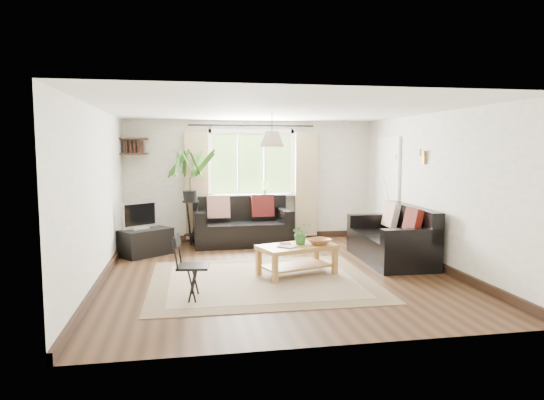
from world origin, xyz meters
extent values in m
plane|color=black|center=(0.00, 0.00, 0.00)|extent=(5.50, 5.50, 0.00)
plane|color=white|center=(0.00, 0.00, 2.40)|extent=(5.50, 5.50, 0.00)
cube|color=beige|center=(0.00, 2.75, 1.20)|extent=(5.00, 0.02, 2.40)
cube|color=beige|center=(0.00, -2.75, 1.20)|extent=(5.00, 0.02, 2.40)
cube|color=beige|center=(-2.50, 0.00, 1.20)|extent=(0.02, 5.50, 2.40)
cube|color=beige|center=(2.50, 0.00, 1.20)|extent=(0.02, 5.50, 2.40)
cube|color=beige|center=(-0.28, -0.42, 0.01)|extent=(3.11, 2.68, 0.02)
cube|color=silver|center=(2.47, 1.70, 1.00)|extent=(0.06, 0.96, 2.06)
imported|color=#2E692A|center=(0.34, -0.12, 0.61)|extent=(0.32, 0.29, 0.31)
imported|color=brown|center=(0.60, -0.19, 0.49)|extent=(0.43, 0.43, 0.08)
imported|color=silver|center=(0.03, -0.38, 0.46)|extent=(0.30, 0.30, 0.02)
imported|color=brown|center=(0.02, -0.15, 0.46)|extent=(0.19, 0.25, 0.02)
cube|color=black|center=(-2.01, 1.57, 0.23)|extent=(0.97, 0.90, 0.46)
imported|color=#2D6023|center=(0.25, 2.63, 1.06)|extent=(0.14, 0.10, 0.27)
camera|label=1|loc=(-1.31, -6.95, 1.84)|focal=32.00mm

